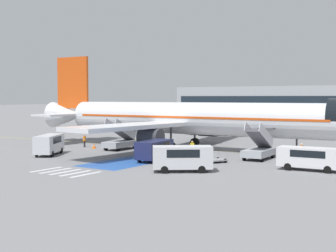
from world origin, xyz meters
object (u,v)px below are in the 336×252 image
at_px(airliner, 191,118).
at_px(baggage_cart, 213,160).
at_px(ground_crew_1, 192,148).
at_px(ground_crew_0, 302,151).
at_px(boarding_stairs_aft, 121,141).
at_px(fuel_tanker, 216,125).
at_px(terminal_building, 309,104).
at_px(ground_crew_2, 84,140).
at_px(boarding_stairs_forward, 259,150).
at_px(service_van_1, 49,143).
at_px(service_van_3, 182,156).
at_px(service_van_0, 310,157).
at_px(traffic_cone_0, 94,146).
at_px(service_van_2, 155,149).

distance_m(airliner, baggage_cart, 12.42).
bearing_deg(ground_crew_1, ground_crew_0, 172.07).
xyz_separation_m(boarding_stairs_aft, fuel_tanker, (-0.38, 25.27, 0.72)).
xyz_separation_m(airliner, terminal_building, (-6.91, 70.12, 0.78)).
bearing_deg(ground_crew_2, terminal_building, -19.42).
distance_m(airliner, fuel_tanker, 21.77).
distance_m(airliner, terminal_building, 70.47).
xyz_separation_m(fuel_tanker, ground_crew_0, (21.85, -22.67, -0.71)).
xyz_separation_m(fuel_tanker, ground_crew_2, (-5.11, -25.89, -0.79)).
height_order(boarding_stairs_aft, ground_crew_1, boarding_stairs_aft).
relative_size(boarding_stairs_forward, baggage_cart, 1.78).
bearing_deg(ground_crew_1, service_van_1, -3.51).
xyz_separation_m(service_van_1, service_van_3, (18.41, -1.70, -0.00)).
height_order(service_van_0, terminal_building, terminal_building).
xyz_separation_m(service_van_3, baggage_cart, (-0.45, 6.31, -1.06)).
relative_size(ground_crew_2, terminal_building, 0.02).
height_order(service_van_3, terminal_building, terminal_building).
bearing_deg(fuel_tanker, service_van_0, -145.55).
xyz_separation_m(boarding_stairs_forward, traffic_cone_0, (-21.04, -2.01, -0.67)).
height_order(ground_crew_1, terminal_building, terminal_building).
height_order(boarding_stairs_aft, baggage_cart, boarding_stairs_aft).
distance_m(ground_crew_0, terminal_building, 75.60).
height_order(boarding_stairs_aft, service_van_2, boarding_stairs_aft).
bearing_deg(service_van_1, traffic_cone_0, -116.95).
distance_m(ground_crew_0, ground_crew_1, 11.21).
height_order(boarding_stairs_aft, traffic_cone_0, boarding_stairs_aft).
height_order(service_van_3, ground_crew_0, service_van_3).
relative_size(boarding_stairs_aft, service_van_1, 0.96).
height_order(service_van_1, terminal_building, terminal_building).
distance_m(service_van_2, ground_crew_0, 14.89).
bearing_deg(boarding_stairs_aft, terminal_building, 86.77).
bearing_deg(terminal_building, boarding_stairs_aft, -90.05).
bearing_deg(ground_crew_2, service_van_2, -125.25).
height_order(service_van_2, ground_crew_1, service_van_2).
bearing_deg(service_van_2, boarding_stairs_forward, -147.52).
relative_size(airliner, boarding_stairs_aft, 8.54).
distance_m(service_van_3, baggage_cart, 6.42).
distance_m(service_van_1, ground_crew_2, 8.37).
bearing_deg(service_van_0, ground_crew_0, 19.29).
height_order(service_van_0, service_van_1, service_van_1).
bearing_deg(fuel_tanker, baggage_cart, -158.45).
xyz_separation_m(boarding_stairs_forward, ground_crew_0, (3.90, 1.63, 0.01)).
relative_size(boarding_stairs_aft, service_van_2, 1.04).
height_order(fuel_tanker, ground_crew_1, fuel_tanker).
distance_m(service_van_0, service_van_2, 15.04).
relative_size(service_van_2, ground_crew_2, 3.22).
bearing_deg(boarding_stairs_aft, traffic_cone_0, -166.54).
distance_m(boarding_stairs_forward, ground_crew_2, 23.12).
bearing_deg(ground_crew_1, service_van_0, 141.41).
xyz_separation_m(ground_crew_1, terminal_building, (-11.01, 76.61, 3.58)).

